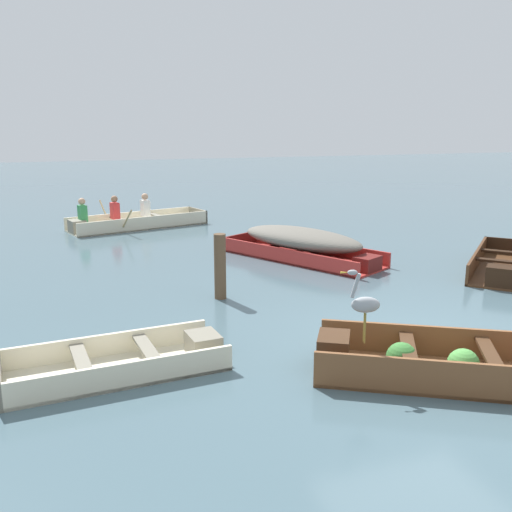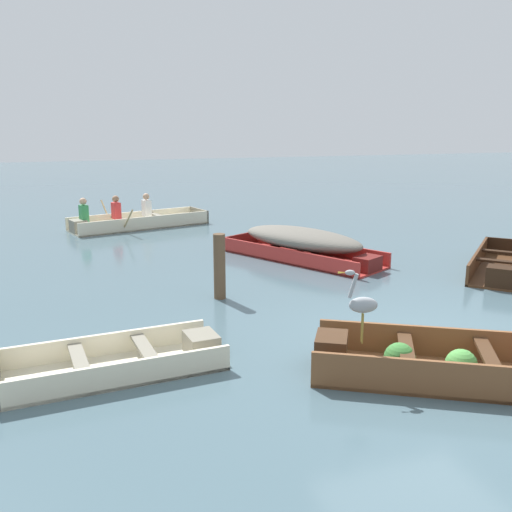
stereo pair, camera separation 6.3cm
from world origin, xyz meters
name	(u,v)px [view 1 (the left image)]	position (x,y,z in m)	size (l,w,h in m)	color
ground_plane	(439,348)	(0.00, 0.00, 0.00)	(80.00, 80.00, 0.00)	#47606B
dinghy_wooden_brown_foreground	(433,364)	(-0.60, -0.69, 0.16)	(3.08, 2.41, 0.41)	brown
skiff_red_near_moored	(302,242)	(0.29, 5.05, 0.37)	(2.74, 3.70, 0.66)	#AD2D28
skiff_dark_varnish_mid_moored	(507,267)	(3.53, 2.72, 0.13)	(2.92, 2.86, 0.38)	#4C2D19
skiff_cream_outer_moored	(126,362)	(-3.87, 0.60, 0.11)	(2.57, 1.21, 0.31)	beige
rowboat_cream_with_crew	(130,221)	(-2.70, 9.93, 0.20)	(3.90, 2.33, 0.92)	beige
heron_on_dinghy	(364,303)	(-1.36, -0.42, 0.88)	(0.45, 0.23, 0.84)	olive
mooring_post	(220,267)	(-2.07, 2.96, 0.54)	(0.19, 0.19, 1.07)	brown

